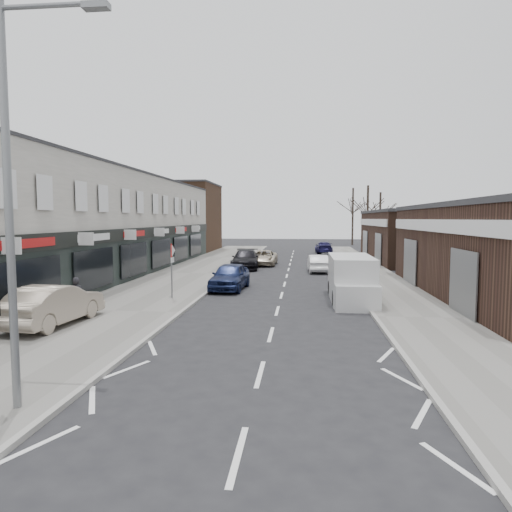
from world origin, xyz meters
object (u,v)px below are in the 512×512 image
(parked_car_right_c, at_px, (324,247))
(parked_car_left_a, at_px, (230,276))
(warning_sign, at_px, (172,255))
(parked_car_left_c, at_px, (264,258))
(sedan_on_pavement, at_px, (54,305))
(pedestrian, at_px, (76,297))
(parked_car_right_b, at_px, (328,260))
(street_lamp, at_px, (16,184))
(parked_car_left_b, at_px, (246,259))
(white_van, at_px, (351,280))
(parked_car_right_a, at_px, (318,263))

(parked_car_right_c, bearing_deg, parked_car_left_a, 75.42)
(warning_sign, bearing_deg, parked_car_right_c, 74.61)
(parked_car_left_c, bearing_deg, sedan_on_pavement, -102.92)
(pedestrian, xyz_separation_m, parked_car_right_b, (10.78, 19.48, -0.22))
(street_lamp, distance_m, parked_car_left_a, 16.98)
(parked_car_left_a, bearing_deg, sedan_on_pavement, -113.86)
(pedestrian, xyz_separation_m, parked_car_left_b, (4.32, 18.76, -0.16))
(parked_car_left_a, bearing_deg, parked_car_left_b, 95.77)
(sedan_on_pavement, bearing_deg, white_van, -144.63)
(street_lamp, height_order, parked_car_right_c, street_lamp)
(sedan_on_pavement, relative_size, pedestrian, 2.87)
(street_lamp, bearing_deg, parked_car_right_b, 74.72)
(pedestrian, xyz_separation_m, parked_car_right_c, (11.22, 35.94, -0.25))
(warning_sign, distance_m, parked_car_left_c, 17.46)
(white_van, xyz_separation_m, sedan_on_pavement, (-11.26, -6.62, -0.16))
(white_van, height_order, parked_car_right_a, white_van)
(parked_car_right_a, xyz_separation_m, parked_car_right_c, (1.30, 18.82, 0.01))
(white_van, relative_size, parked_car_left_b, 1.08)
(parked_car_right_b, xyz_separation_m, parked_car_right_c, (0.43, 16.46, -0.03))
(white_van, xyz_separation_m, parked_car_right_c, (0.10, 30.70, -0.37))
(sedan_on_pavement, bearing_deg, parked_car_right_c, -102.03)
(parked_car_right_c, bearing_deg, parked_car_right_a, 84.54)
(white_van, bearing_deg, parked_car_right_c, 89.97)
(parked_car_left_b, relative_size, parked_car_right_b, 1.27)
(parked_car_right_b, bearing_deg, parked_car_right_a, 68.51)
(street_lamp, relative_size, white_van, 1.45)
(warning_sign, xyz_separation_m, parked_car_left_c, (2.96, 17.14, -1.57))
(parked_car_left_c, xyz_separation_m, parked_car_right_a, (4.40, -4.50, 0.00))
(white_van, bearing_deg, warning_sign, -174.75)
(parked_car_left_b, xyz_separation_m, parked_car_right_b, (6.47, 0.71, -0.06))
(white_van, bearing_deg, parked_car_left_b, 116.86)
(parked_car_right_c, bearing_deg, parked_car_left_c, 66.79)
(street_lamp, height_order, parked_car_right_a, street_lamp)
(sedan_on_pavement, height_order, parked_car_left_c, sedan_on_pavement)
(parked_car_left_b, bearing_deg, warning_sign, -100.16)
(pedestrian, distance_m, parked_car_left_c, 22.31)
(street_lamp, xyz_separation_m, warning_sign, (-0.63, 12.80, -2.42))
(sedan_on_pavement, bearing_deg, parked_car_right_a, -113.63)
(pedestrian, xyz_separation_m, parked_car_left_a, (4.76, 8.14, -0.16))
(pedestrian, bearing_deg, parked_car_left_c, -120.37)
(parked_car_left_c, bearing_deg, street_lamp, -93.54)
(parked_car_left_c, bearing_deg, white_van, -70.22)
(street_lamp, bearing_deg, parked_car_left_a, 84.56)
(white_van, xyz_separation_m, pedestrian, (-11.12, -5.24, -0.12))
(parked_car_left_b, distance_m, parked_car_left_c, 3.10)
(parked_car_left_b, height_order, parked_car_left_c, parked_car_left_b)
(warning_sign, bearing_deg, white_van, 5.09)
(parked_car_left_b, bearing_deg, parked_car_right_b, 3.16)
(parked_car_left_b, xyz_separation_m, parked_car_right_a, (5.60, -1.64, -0.10))
(white_van, distance_m, parked_car_left_a, 6.99)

